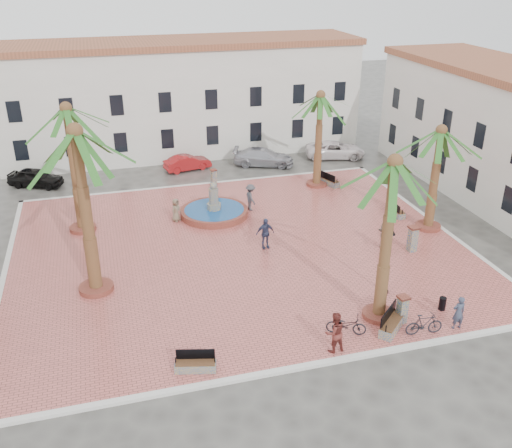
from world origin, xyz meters
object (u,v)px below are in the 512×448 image
(bench_ne, at_px, (329,181))
(pedestrian_east, at_px, (384,236))
(bench_se, at_px, (392,324))
(cyclist_b, at_px, (335,332))
(palm_e, at_px, (440,143))
(litter_bin, at_px, (442,304))
(bollard_se, at_px, (402,309))
(pedestrian_north, at_px, (251,197))
(bench_e, at_px, (395,211))
(fountain, at_px, (214,211))
(palm_s, at_px, (393,181))
(palm_nw, at_px, (68,123))
(bollard_n, at_px, (214,177))
(pedestrian_fountain_b, at_px, (265,233))
(car_black, at_px, (35,178))
(car_red, at_px, (187,163))
(lamppost_e, at_px, (398,175))
(lamppost_s, at_px, (390,249))
(bench_s, at_px, (196,365))
(bicycle_b, at_px, (424,324))
(car_white, at_px, (335,150))
(palm_ne, at_px, (320,106))
(car_silver, at_px, (264,157))
(cyclist_a, at_px, (459,313))
(bollard_e, at_px, (413,238))
(palm_sw, at_px, (77,151))
(bicycle_a, at_px, (346,325))
(pedestrian_fountain_a, at_px, (176,210))

(bench_ne, height_order, pedestrian_east, pedestrian_east)
(bench_se, height_order, cyclist_b, cyclist_b)
(palm_e, distance_m, litter_bin, 10.73)
(bollard_se, relative_size, pedestrian_north, 0.77)
(palm_e, height_order, bench_e, palm_e)
(fountain, distance_m, pedestrian_east, 11.27)
(palm_s, bearing_deg, palm_nw, 134.59)
(bollard_n, height_order, pedestrian_fountain_b, pedestrian_fountain_b)
(fountain, bearing_deg, bollard_se, -67.66)
(car_black, xyz_separation_m, car_red, (11.55, 0.50, -0.07))
(palm_s, xyz_separation_m, bench_e, (6.46, 10.45, -6.63))
(palm_nw, xyz_separation_m, palm_s, (13.49, -13.68, 0.06))
(lamppost_e, bearing_deg, pedestrian_east, -125.12)
(lamppost_s, height_order, litter_bin, lamppost_s)
(palm_s, height_order, litter_bin, palm_s)
(bench_s, bearing_deg, palm_s, 23.53)
(bicycle_b, distance_m, car_white, 25.55)
(pedestrian_east, xyz_separation_m, car_red, (-8.70, 17.02, -0.36))
(bench_se, xyz_separation_m, bench_e, (6.36, 11.56, -0.03))
(palm_ne, xyz_separation_m, bench_e, (3.05, -6.48, -5.70))
(pedestrian_north, bearing_deg, palm_nw, 83.35)
(palm_nw, height_order, pedestrian_north, palm_nw)
(bollard_n, bearing_deg, pedestrian_east, -59.63)
(lamppost_e, relative_size, pedestrian_fountain_b, 2.19)
(cyclist_b, bearing_deg, car_silver, -105.03)
(fountain, bearing_deg, palm_nw, 179.59)
(palm_s, distance_m, bollard_se, 6.26)
(fountain, xyz_separation_m, cyclist_a, (8.12, -15.45, 0.53))
(bollard_e, bearing_deg, car_black, 141.54)
(palm_sw, xyz_separation_m, pedestrian_north, (10.32, 7.72, -6.52))
(palm_ne, height_order, bicycle_a, palm_ne)
(fountain, height_order, palm_s, palm_s)
(palm_sw, bearing_deg, palm_nw, 94.71)
(bollard_se, height_order, bollard_n, bollard_se)
(bench_ne, bearing_deg, bench_e, 178.90)
(bench_se, distance_m, bollard_se, 0.91)
(litter_bin, xyz_separation_m, bicycle_b, (-1.92, -1.53, 0.20))
(pedestrian_fountain_b, bearing_deg, bicycle_b, -69.88)
(palm_ne, distance_m, bicycle_b, 19.64)
(bench_e, bearing_deg, bicycle_b, 156.04)
(palm_sw, distance_m, bollard_se, 16.67)
(cyclist_a, bearing_deg, pedestrian_fountain_a, -52.17)
(fountain, xyz_separation_m, bollard_n, (1.10, 5.35, 0.34))
(bench_ne, relative_size, pedestrian_fountain_a, 1.26)
(palm_e, bearing_deg, pedestrian_fountain_a, 160.60)
(palm_s, bearing_deg, bicycle_a, -157.83)
(pedestrian_fountain_b, bearing_deg, fountain, 105.78)
(bollard_e, relative_size, car_black, 0.38)
(bench_e, height_order, bicycle_b, bicycle_b)
(palm_ne, bearing_deg, palm_e, -65.27)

